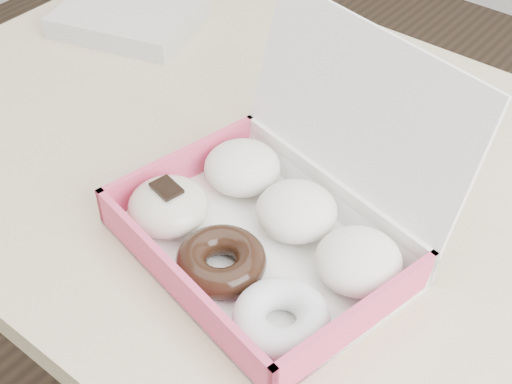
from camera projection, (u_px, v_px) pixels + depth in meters
The scene contains 3 objects.
table at pixel (276, 202), 1.02m from camera, with size 1.20×0.80×0.75m.
donut_box at pixel (271, 221), 0.83m from camera, with size 0.38×0.35×0.23m.
newspapers at pixel (129, 17), 1.22m from camera, with size 0.23×0.18×0.04m, color silver.
Camera 1 is at (0.44, -0.60, 1.37)m, focal length 50.00 mm.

